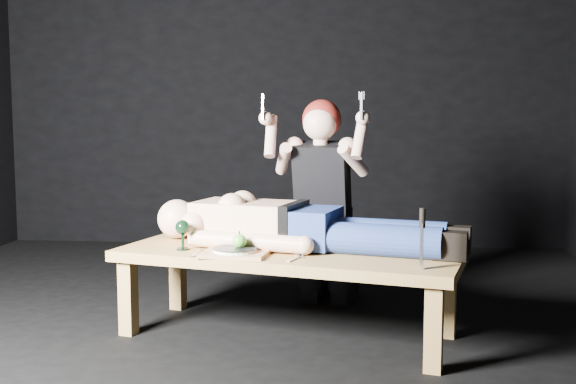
# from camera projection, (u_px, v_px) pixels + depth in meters

# --- Properties ---
(ground) EXTENTS (5.00, 5.00, 0.00)m
(ground) POSITION_uv_depth(u_px,v_px,m) (234.00, 326.00, 3.70)
(ground) COLOR black
(ground) RESTS_ON ground
(back_wall) EXTENTS (5.00, 0.00, 5.00)m
(back_wall) POSITION_uv_depth(u_px,v_px,m) (280.00, 78.00, 6.02)
(back_wall) COLOR black
(back_wall) RESTS_ON ground
(table) EXTENTS (1.86, 1.08, 0.45)m
(table) POSITION_uv_depth(u_px,v_px,m) (287.00, 293.00, 3.51)
(table) COLOR #A5793A
(table) RESTS_ON ground
(lying_man) EXTENTS (1.96, 1.03, 0.28)m
(lying_man) POSITION_uv_depth(u_px,v_px,m) (305.00, 221.00, 3.57)
(lying_man) COLOR #E1B28F
(lying_man) RESTS_ON table
(kneeling_woman) EXTENTS (0.82, 0.89, 1.28)m
(kneeling_woman) POSITION_uv_depth(u_px,v_px,m) (325.00, 201.00, 4.07)
(kneeling_woman) COLOR black
(kneeling_woman) RESTS_ON ground
(serving_tray) EXTENTS (0.35, 0.27, 0.02)m
(serving_tray) POSITION_uv_depth(u_px,v_px,m) (235.00, 253.00, 3.37)
(serving_tray) COLOR #AC7F51
(serving_tray) RESTS_ON table
(plate) EXTENTS (0.24, 0.24, 0.02)m
(plate) POSITION_uv_depth(u_px,v_px,m) (235.00, 250.00, 3.36)
(plate) COLOR white
(plate) RESTS_ON serving_tray
(apple) EXTENTS (0.07, 0.07, 0.07)m
(apple) POSITION_uv_depth(u_px,v_px,m) (239.00, 241.00, 3.37)
(apple) COLOR green
(apple) RESTS_ON plate
(goblet) EXTENTS (0.09, 0.09, 0.16)m
(goblet) POSITION_uv_depth(u_px,v_px,m) (183.00, 235.00, 3.51)
(goblet) COLOR black
(goblet) RESTS_ON table
(fork_flat) EXTENTS (0.02, 0.19, 0.01)m
(fork_flat) POSITION_uv_depth(u_px,v_px,m) (197.00, 253.00, 3.41)
(fork_flat) COLOR #B2B2B7
(fork_flat) RESTS_ON table
(knife_flat) EXTENTS (0.08, 0.18, 0.01)m
(knife_flat) POSITION_uv_depth(u_px,v_px,m) (296.00, 258.00, 3.29)
(knife_flat) COLOR #B2B2B7
(knife_flat) RESTS_ON table
(spoon_flat) EXTENTS (0.10, 0.17, 0.01)m
(spoon_flat) POSITION_uv_depth(u_px,v_px,m) (296.00, 254.00, 3.38)
(spoon_flat) COLOR #B2B2B7
(spoon_flat) RESTS_ON table
(carving_knife) EXTENTS (0.04, 0.05, 0.28)m
(carving_knife) POSITION_uv_depth(u_px,v_px,m) (422.00, 239.00, 3.04)
(carving_knife) COLOR #B2B2B7
(carving_knife) RESTS_ON table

